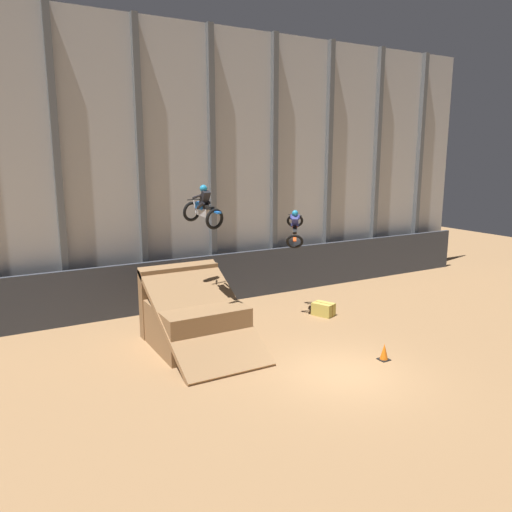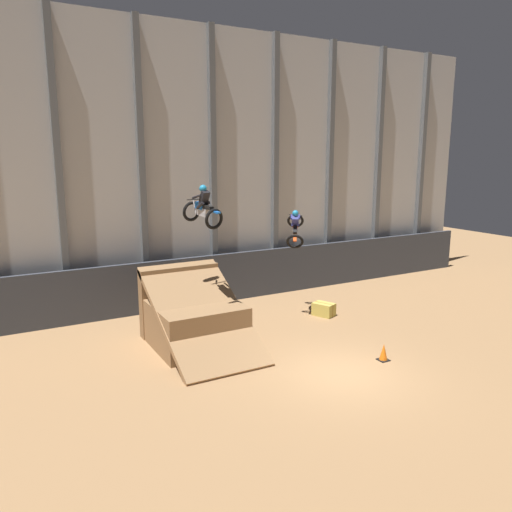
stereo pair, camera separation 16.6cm
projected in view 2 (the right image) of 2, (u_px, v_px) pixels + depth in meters
The scene contains 8 objects.
ground_plane at pixel (343, 374), 15.96m from camera, with size 60.00×60.00×0.00m, color #9E754C.
arena_back_wall at pixel (211, 168), 23.29m from camera, with size 32.00×0.40×12.60m.
lower_barrier at pixel (220, 278), 23.61m from camera, with size 31.36×0.20×2.31m.
dirt_ramp at pixel (192, 317), 18.50m from camera, with size 3.12×4.96×2.84m.
rider_bike_left_air at pixel (203, 209), 17.51m from camera, with size 1.03×1.84×1.52m.
rider_bike_right_air at pixel (295, 227), 21.31m from camera, with size 1.54×1.79×1.70m.
traffic_cone_near_ramp at pixel (384, 352), 16.97m from camera, with size 0.36×0.36×0.58m.
hay_bale_trackside at pixel (324, 309), 21.73m from camera, with size 0.90×1.06×0.57m.
Camera 2 is at (-9.66, -11.67, 6.87)m, focal length 35.00 mm.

